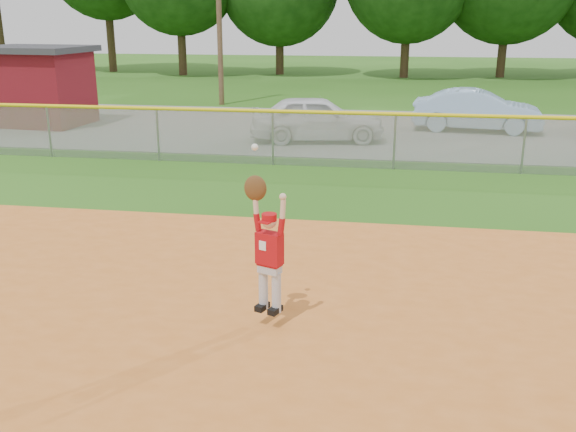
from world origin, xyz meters
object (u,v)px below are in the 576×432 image
object	(u,v)px
car_white_a	(317,118)
utility_shed	(37,85)
car_blue	(477,110)
ballplayer	(267,246)

from	to	relation	value
car_white_a	utility_shed	world-z (taller)	utility_shed
car_white_a	car_blue	world-z (taller)	car_white_a
car_blue	car_white_a	bearing A→B (deg)	123.83
ballplayer	utility_shed	bearing A→B (deg)	128.16
ballplayer	car_blue	bearing A→B (deg)	74.32
car_blue	utility_shed	bearing A→B (deg)	100.31
car_white_a	car_blue	size ratio (longest dim) A/B	0.98
car_blue	ballplayer	xyz separation A→B (m)	(-4.49, -16.01, 0.39)
car_white_a	car_blue	distance (m)	6.09
car_white_a	utility_shed	size ratio (longest dim) A/B	1.05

